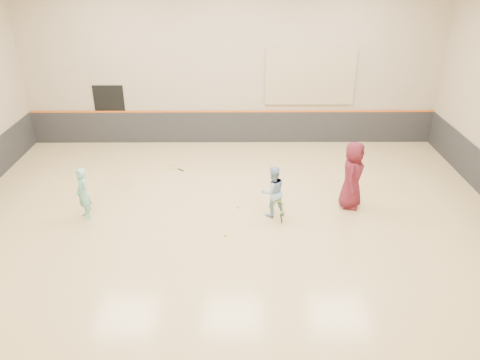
{
  "coord_description": "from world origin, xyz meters",
  "views": [
    {
      "loc": [
        0.18,
        -10.62,
        6.62
      ],
      "look_at": [
        0.25,
        0.4,
        1.15
      ],
      "focal_mm": 35.0,
      "sensor_mm": 36.0,
      "label": 1
    }
  ],
  "objects_px": {
    "girl": "(83,194)",
    "young_man": "(352,175)",
    "instructor": "(273,192)",
    "spare_racket": "(173,167)"
  },
  "relations": [
    {
      "from": "young_man",
      "to": "spare_racket",
      "type": "height_order",
      "value": "young_man"
    },
    {
      "from": "instructor",
      "to": "spare_racket",
      "type": "height_order",
      "value": "instructor"
    },
    {
      "from": "young_man",
      "to": "girl",
      "type": "bearing_deg",
      "value": 115.35
    },
    {
      "from": "instructor",
      "to": "spare_racket",
      "type": "bearing_deg",
      "value": -65.22
    },
    {
      "from": "instructor",
      "to": "girl",
      "type": "bearing_deg",
      "value": -18.96
    },
    {
      "from": "girl",
      "to": "young_man",
      "type": "bearing_deg",
      "value": 54.86
    },
    {
      "from": "young_man",
      "to": "spare_racket",
      "type": "bearing_deg",
      "value": 84.52
    },
    {
      "from": "spare_racket",
      "to": "girl",
      "type": "bearing_deg",
      "value": -121.62
    },
    {
      "from": "girl",
      "to": "young_man",
      "type": "height_order",
      "value": "young_man"
    },
    {
      "from": "young_man",
      "to": "spare_racket",
      "type": "xyz_separation_m",
      "value": [
        -5.35,
        2.64,
        -0.96
      ]
    }
  ]
}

